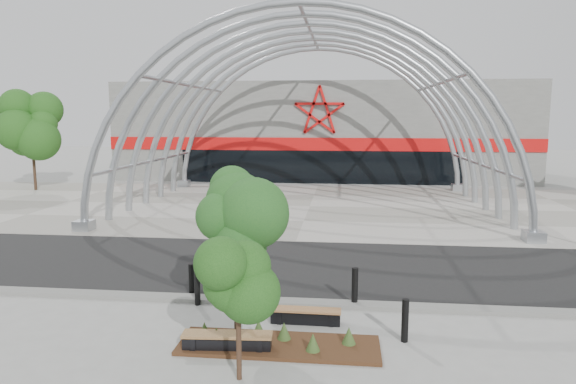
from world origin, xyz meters
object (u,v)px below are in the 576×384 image
object	(u,v)px
street_tree_0	(235,222)
bench_0	(227,342)
street_tree_1	(238,271)
bollard_2	(261,286)
bench_1	(306,316)

from	to	relation	value
street_tree_0	bench_0	size ratio (longest dim) A/B	1.87
street_tree_0	street_tree_1	bearing A→B (deg)	-76.72
street_tree_1	bollard_2	xyz separation A→B (m)	(-0.25, 4.20, -1.75)
street_tree_0	bollard_2	bearing A→B (deg)	82.04
street_tree_0	bench_0	world-z (taller)	street_tree_0
street_tree_0	street_tree_1	world-z (taller)	street_tree_0
street_tree_0	bench_0	xyz separation A→B (m)	(0.00, -1.04, -2.58)
street_tree_0	bollard_2	xyz separation A→B (m)	(0.27, 1.97, -2.27)
street_tree_1	bench_0	distance (m)	2.45
bench_0	street_tree_0	bearing A→B (deg)	90.14
street_tree_1	bench_1	distance (m)	3.82
street_tree_0	bench_0	distance (m)	2.78
street_tree_0	street_tree_1	size ratio (longest dim) A/B	1.22
street_tree_0	bollard_2	world-z (taller)	street_tree_0
street_tree_0	bench_1	distance (m)	3.18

